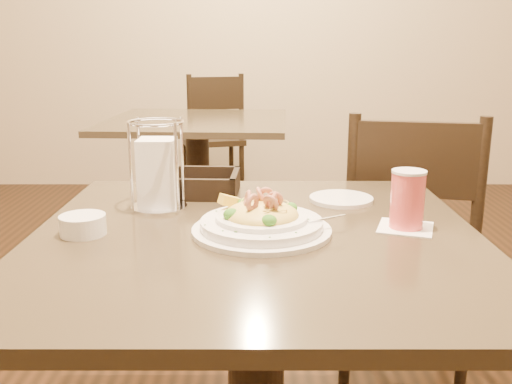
{
  "coord_description": "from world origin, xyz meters",
  "views": [
    {
      "loc": [
        0.0,
        -1.09,
        1.12
      ],
      "look_at": [
        0.0,
        0.02,
        0.84
      ],
      "focal_mm": 40.0,
      "sensor_mm": 36.0,
      "label": 1
    }
  ],
  "objects_px": {
    "background_table": "(198,165)",
    "bread_basket": "(199,186)",
    "main_table": "(256,341)",
    "pasta_bowl": "(261,221)",
    "side_plate": "(341,199)",
    "dining_chair_near": "(407,244)",
    "drink_glass": "(407,200)",
    "butter_ramekin": "(83,225)",
    "napkin_caddy": "(158,171)",
    "dining_chair_far": "(213,134)"
  },
  "relations": [
    {
      "from": "side_plate",
      "to": "butter_ramekin",
      "type": "relative_size",
      "value": 1.69
    },
    {
      "from": "dining_chair_far",
      "to": "butter_ramekin",
      "type": "distance_m",
      "value": 3.0
    },
    {
      "from": "main_table",
      "to": "butter_ramekin",
      "type": "bearing_deg",
      "value": -178.63
    },
    {
      "from": "main_table",
      "to": "bread_basket",
      "type": "distance_m",
      "value": 0.43
    },
    {
      "from": "main_table",
      "to": "butter_ramekin",
      "type": "relative_size",
      "value": 9.92
    },
    {
      "from": "background_table",
      "to": "butter_ramekin",
      "type": "distance_m",
      "value": 1.83
    },
    {
      "from": "background_table",
      "to": "pasta_bowl",
      "type": "height_order",
      "value": "pasta_bowl"
    },
    {
      "from": "napkin_caddy",
      "to": "butter_ramekin",
      "type": "xyz_separation_m",
      "value": [
        -0.12,
        -0.19,
        -0.07
      ]
    },
    {
      "from": "napkin_caddy",
      "to": "side_plate",
      "type": "height_order",
      "value": "napkin_caddy"
    },
    {
      "from": "pasta_bowl",
      "to": "butter_ramekin",
      "type": "xyz_separation_m",
      "value": [
        -0.35,
        -0.01,
        -0.01
      ]
    },
    {
      "from": "bread_basket",
      "to": "side_plate",
      "type": "xyz_separation_m",
      "value": [
        0.35,
        -0.07,
        -0.02
      ]
    },
    {
      "from": "pasta_bowl",
      "to": "butter_ramekin",
      "type": "height_order",
      "value": "pasta_bowl"
    },
    {
      "from": "dining_chair_far",
      "to": "pasta_bowl",
      "type": "xyz_separation_m",
      "value": [
        0.32,
        -2.98,
        0.28
      ]
    },
    {
      "from": "dining_chair_near",
      "to": "butter_ramekin",
      "type": "distance_m",
      "value": 1.1
    },
    {
      "from": "main_table",
      "to": "drink_glass",
      "type": "bearing_deg",
      "value": 5.79
    },
    {
      "from": "pasta_bowl",
      "to": "drink_glass",
      "type": "height_order",
      "value": "drink_glass"
    },
    {
      "from": "bread_basket",
      "to": "pasta_bowl",
      "type": "bearing_deg",
      "value": -63.57
    },
    {
      "from": "dining_chair_near",
      "to": "napkin_caddy",
      "type": "xyz_separation_m",
      "value": [
        -0.71,
        -0.48,
        0.35
      ]
    },
    {
      "from": "butter_ramekin",
      "to": "background_table",
      "type": "bearing_deg",
      "value": 88.68
    },
    {
      "from": "background_table",
      "to": "butter_ramekin",
      "type": "relative_size",
      "value": 10.43
    },
    {
      "from": "background_table",
      "to": "side_plate",
      "type": "xyz_separation_m",
      "value": [
        0.51,
        -1.56,
        0.24
      ]
    },
    {
      "from": "drink_glass",
      "to": "butter_ramekin",
      "type": "relative_size",
      "value": 1.5
    },
    {
      "from": "dining_chair_far",
      "to": "napkin_caddy",
      "type": "xyz_separation_m",
      "value": [
        0.09,
        -2.8,
        0.35
      ]
    },
    {
      "from": "background_table",
      "to": "side_plate",
      "type": "relative_size",
      "value": 6.18
    },
    {
      "from": "bread_basket",
      "to": "side_plate",
      "type": "bearing_deg",
      "value": -11.33
    },
    {
      "from": "main_table",
      "to": "pasta_bowl",
      "type": "relative_size",
      "value": 2.91
    },
    {
      "from": "main_table",
      "to": "side_plate",
      "type": "bearing_deg",
      "value": 49.71
    },
    {
      "from": "dining_chair_near",
      "to": "bread_basket",
      "type": "distance_m",
      "value": 0.78
    },
    {
      "from": "main_table",
      "to": "background_table",
      "type": "height_order",
      "value": "same"
    },
    {
      "from": "main_table",
      "to": "dining_chair_near",
      "type": "bearing_deg",
      "value": 53.3
    },
    {
      "from": "side_plate",
      "to": "background_table",
      "type": "bearing_deg",
      "value": 108.02
    },
    {
      "from": "dining_chair_near",
      "to": "bread_basket",
      "type": "relative_size",
      "value": 4.52
    },
    {
      "from": "bread_basket",
      "to": "butter_ramekin",
      "type": "relative_size",
      "value": 2.27
    },
    {
      "from": "bread_basket",
      "to": "napkin_caddy",
      "type": "distance_m",
      "value": 0.17
    },
    {
      "from": "drink_glass",
      "to": "butter_ramekin",
      "type": "height_order",
      "value": "drink_glass"
    },
    {
      "from": "bread_basket",
      "to": "napkin_caddy",
      "type": "relative_size",
      "value": 1.0
    },
    {
      "from": "dining_chair_near",
      "to": "side_plate",
      "type": "distance_m",
      "value": 0.57
    },
    {
      "from": "drink_glass",
      "to": "napkin_caddy",
      "type": "xyz_separation_m",
      "value": [
        -0.53,
        0.15,
        0.03
      ]
    },
    {
      "from": "drink_glass",
      "to": "dining_chair_far",
      "type": "bearing_deg",
      "value": 101.84
    },
    {
      "from": "bread_basket",
      "to": "main_table",
      "type": "bearing_deg",
      "value": -65.19
    },
    {
      "from": "pasta_bowl",
      "to": "background_table",
      "type": "bearing_deg",
      "value": 99.83
    },
    {
      "from": "drink_glass",
      "to": "side_plate",
      "type": "distance_m",
      "value": 0.24
    },
    {
      "from": "main_table",
      "to": "dining_chair_near",
      "type": "height_order",
      "value": "dining_chair_near"
    },
    {
      "from": "butter_ramekin",
      "to": "drink_glass",
      "type": "bearing_deg",
      "value": 3.46
    },
    {
      "from": "main_table",
      "to": "bread_basket",
      "type": "bearing_deg",
      "value": 114.81
    },
    {
      "from": "background_table",
      "to": "dining_chair_near",
      "type": "height_order",
      "value": "dining_chair_near"
    },
    {
      "from": "dining_chair_far",
      "to": "side_plate",
      "type": "relative_size",
      "value": 6.08
    },
    {
      "from": "dining_chair_near",
      "to": "side_plate",
      "type": "relative_size",
      "value": 6.08
    },
    {
      "from": "main_table",
      "to": "side_plate",
      "type": "xyz_separation_m",
      "value": [
        0.21,
        0.24,
        0.24
      ]
    },
    {
      "from": "background_table",
      "to": "bread_basket",
      "type": "xyz_separation_m",
      "value": [
        0.16,
        -1.49,
        0.26
      ]
    }
  ]
}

